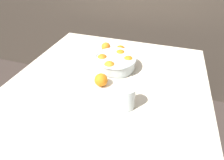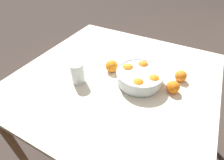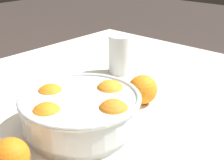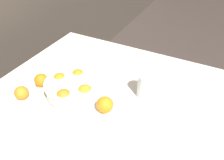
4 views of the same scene
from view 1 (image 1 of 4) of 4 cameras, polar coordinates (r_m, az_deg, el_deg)
name	(u,v)px [view 1 (image 1 of 4)]	position (r m, az deg, el deg)	size (l,w,h in m)	color
ground_plane	(109,149)	(1.64, -0.87, -21.73)	(12.00, 12.00, 0.00)	#3D332D
dining_table	(108,90)	(1.10, -1.21, -3.41)	(1.16, 1.18, 0.76)	beige
fruit_bowl	(115,62)	(1.15, 0.94, 5.98)	(0.27, 0.27, 0.10)	silver
juice_glass	(127,99)	(0.86, 4.93, -6.15)	(0.08, 0.08, 0.13)	#F4A314
orange_loose_near_bowl	(121,50)	(1.32, 2.80, 9.75)	(0.07, 0.07, 0.07)	orange
orange_loose_front	(106,47)	(1.36, -2.00, 10.77)	(0.07, 0.07, 0.07)	orange
orange_loose_aside	(101,80)	(1.01, -3.59, 0.04)	(0.08, 0.08, 0.08)	orange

